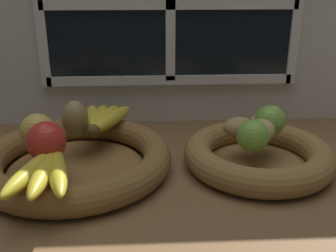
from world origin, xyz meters
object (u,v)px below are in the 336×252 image
(fruit_bowl_right, at_px, (258,156))
(banana_bunch_front, at_px, (45,170))
(fruit_bowl_left, at_px, (76,160))
(apple_red_front, at_px, (46,141))
(banana_bunch_back, at_px, (102,118))
(potato_oblong, at_px, (239,128))
(pear_brown, at_px, (75,119))
(lime_near, at_px, (253,136))
(potato_back, at_px, (264,124))
(potato_large, at_px, (260,132))
(apple_golden_left, at_px, (38,130))
(lime_far, at_px, (270,121))

(fruit_bowl_right, distance_m, banana_bunch_front, 0.43)
(fruit_bowl_left, height_order, apple_red_front, apple_red_front)
(fruit_bowl_right, height_order, banana_bunch_back, banana_bunch_back)
(apple_red_front, bearing_deg, potato_oblong, 13.06)
(pear_brown, xyz_separation_m, lime_near, (0.36, -0.10, -0.01))
(pear_brown, relative_size, potato_back, 1.10)
(pear_brown, height_order, banana_bunch_front, pear_brown)
(fruit_bowl_left, xyz_separation_m, potato_oblong, (0.34, 0.03, 0.05))
(banana_bunch_front, bearing_deg, potato_back, 22.90)
(banana_bunch_front, height_order, potato_large, potato_large)
(apple_red_front, height_order, banana_bunch_front, apple_red_front)
(potato_large, bearing_deg, apple_golden_left, 179.26)
(potato_oblong, height_order, lime_near, lime_near)
(lime_near, bearing_deg, fruit_bowl_left, 173.53)
(apple_golden_left, distance_m, potato_oblong, 0.41)
(fruit_bowl_right, distance_m, lime_near, 0.08)
(fruit_bowl_right, relative_size, banana_bunch_back, 1.72)
(potato_large, height_order, lime_far, lime_far)
(banana_bunch_front, height_order, lime_near, lime_near)
(fruit_bowl_left, xyz_separation_m, pear_brown, (-0.01, 0.06, 0.07))
(potato_oblong, bearing_deg, fruit_bowl_right, -37.87)
(apple_red_front, bearing_deg, fruit_bowl_right, 8.09)
(potato_oblong, bearing_deg, fruit_bowl_left, -175.17)
(apple_golden_left, bearing_deg, banana_bunch_front, -72.51)
(fruit_bowl_right, xyz_separation_m, potato_large, (0.00, 0.00, 0.05))
(apple_golden_left, bearing_deg, lime_far, 4.07)
(banana_bunch_back, relative_size, lime_far, 2.72)
(lime_near, bearing_deg, apple_red_front, -177.16)
(potato_oblong, relative_size, lime_far, 1.02)
(fruit_bowl_right, xyz_separation_m, lime_near, (-0.03, -0.04, 0.06))
(banana_bunch_back, xyz_separation_m, potato_back, (0.35, -0.07, 0.01))
(apple_red_front, xyz_separation_m, potato_back, (0.43, 0.10, -0.01))
(lime_far, bearing_deg, banana_bunch_front, -158.21)
(potato_back, relative_size, lime_near, 1.10)
(fruit_bowl_right, bearing_deg, potato_large, 90.00)
(pear_brown, bearing_deg, potato_back, -1.89)
(apple_golden_left, height_order, potato_large, apple_golden_left)
(banana_bunch_back, bearing_deg, fruit_bowl_left, -110.49)
(pear_brown, xyz_separation_m, lime_far, (0.41, -0.02, -0.01))
(apple_red_front, distance_m, pear_brown, 0.12)
(lime_far, bearing_deg, pear_brown, 177.41)
(apple_red_front, distance_m, potato_oblong, 0.39)
(apple_golden_left, bearing_deg, fruit_bowl_right, -0.74)
(banana_bunch_back, distance_m, potato_oblong, 0.31)
(potato_back, bearing_deg, pear_brown, 178.11)
(banana_bunch_front, xyz_separation_m, banana_bunch_back, (0.07, 0.25, 0.00))
(apple_golden_left, distance_m, potato_back, 0.47)
(fruit_bowl_right, distance_m, apple_red_front, 0.42)
(fruit_bowl_right, xyz_separation_m, banana_bunch_front, (-0.40, -0.13, 0.05))
(banana_bunch_back, height_order, potato_back, potato_back)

